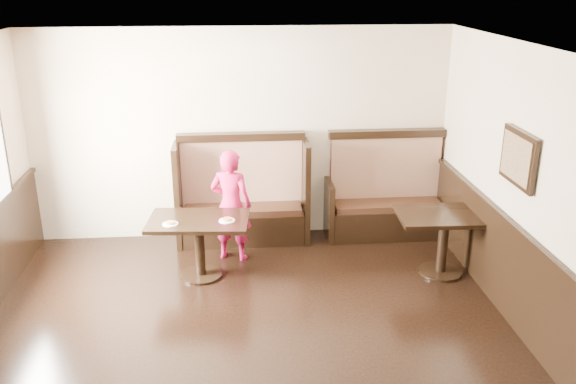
{
  "coord_description": "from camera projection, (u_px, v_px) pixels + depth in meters",
  "views": [
    {
      "loc": [
        -0.07,
        -4.34,
        3.43
      ],
      "look_at": [
        0.53,
        2.35,
        1.0
      ],
      "focal_mm": 38.0,
      "sensor_mm": 36.0,
      "label": 1
    }
  ],
  "objects": [
    {
      "name": "child",
      "position": [
        231.0,
        205.0,
        7.52
      ],
      "size": [
        0.6,
        0.49,
        1.43
      ],
      "primitive_type": "imported",
      "rotation": [
        0.0,
        0.0,
        2.81
      ],
      "color": "#B11241",
      "rests_on": "ground"
    },
    {
      "name": "pizza_plate_left",
      "position": [
        170.0,
        223.0,
        6.9
      ],
      "size": [
        0.18,
        0.18,
        0.03
      ],
      "color": "white",
      "rests_on": "table_main"
    },
    {
      "name": "table_main",
      "position": [
        199.0,
        233.0,
        7.11
      ],
      "size": [
        1.21,
        0.82,
        0.74
      ],
      "rotation": [
        0.0,
        0.0,
        -0.09
      ],
      "color": "black",
      "rests_on": "ground"
    },
    {
      "name": "table_neighbor",
      "position": [
        444.0,
        229.0,
        7.18
      ],
      "size": [
        1.14,
        0.77,
        0.77
      ],
      "rotation": [
        0.0,
        0.0,
        -0.04
      ],
      "color": "black",
      "rests_on": "ground"
    },
    {
      "name": "room_shell",
      "position": [
        214.0,
        312.0,
        5.25
      ],
      "size": [
        7.0,
        7.0,
        7.0
      ],
      "color": "beige",
      "rests_on": "ground"
    },
    {
      "name": "booth_main",
      "position": [
        243.0,
        202.0,
        8.15
      ],
      "size": [
        1.75,
        0.72,
        1.45
      ],
      "color": "black",
      "rests_on": "ground"
    },
    {
      "name": "pizza_plate_right",
      "position": [
        227.0,
        220.0,
        6.99
      ],
      "size": [
        0.19,
        0.19,
        0.03
      ],
      "color": "white",
      "rests_on": "table_main"
    },
    {
      "name": "booth_neighbor",
      "position": [
        386.0,
        201.0,
        8.32
      ],
      "size": [
        1.65,
        0.72,
        1.45
      ],
      "color": "black",
      "rests_on": "ground"
    }
  ]
}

